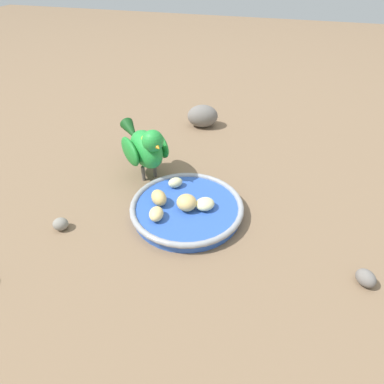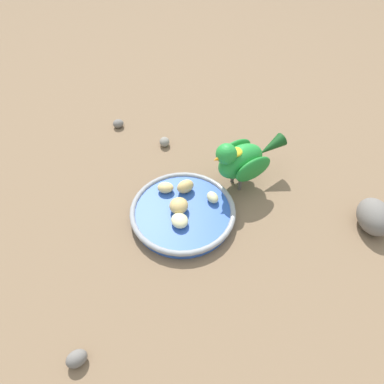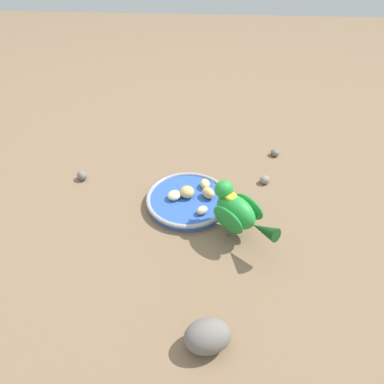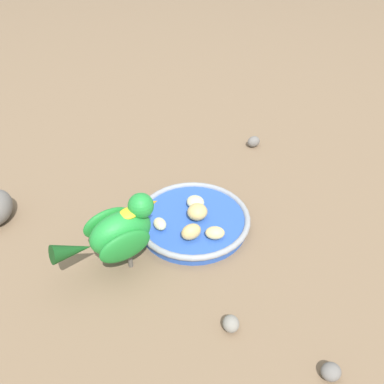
{
  "view_description": "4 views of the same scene",
  "coord_description": "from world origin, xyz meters",
  "px_view_note": "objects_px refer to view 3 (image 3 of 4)",
  "views": [
    {
      "loc": [
        -0.45,
        -0.15,
        0.42
      ],
      "look_at": [
        0.04,
        -0.01,
        0.04
      ],
      "focal_mm": 31.53,
      "sensor_mm": 36.0,
      "label": 1
    },
    {
      "loc": [
        0.14,
        -0.42,
        0.55
      ],
      "look_at": [
        0.03,
        0.01,
        0.06
      ],
      "focal_mm": 31.59,
      "sensor_mm": 36.0,
      "label": 2
    },
    {
      "loc": [
        0.67,
        0.05,
        0.59
      ],
      "look_at": [
        0.02,
        0.0,
        0.04
      ],
      "focal_mm": 31.86,
      "sensor_mm": 36.0,
      "label": 3
    },
    {
      "loc": [
        -0.1,
        0.57,
        0.54
      ],
      "look_at": [
        0.03,
        -0.04,
        0.06
      ],
      "focal_mm": 39.44,
      "sensor_mm": 36.0,
      "label": 4
    }
  ],
  "objects_px": {
    "apple_piece_3": "(202,210)",
    "pebble_0": "(82,176)",
    "apple_piece_2": "(174,195)",
    "apple_piece_4": "(208,193)",
    "parrot": "(237,211)",
    "apple_piece_0": "(187,192)",
    "rock_large": "(207,336)",
    "feeding_bowl": "(188,200)",
    "pebble_1": "(265,180)",
    "pebble_2": "(275,153)",
    "apple_piece_1": "(205,184)"
  },
  "relations": [
    {
      "from": "apple_piece_3",
      "to": "parrot",
      "type": "bearing_deg",
      "value": 60.29
    },
    {
      "from": "feeding_bowl",
      "to": "pebble_1",
      "type": "height_order",
      "value": "feeding_bowl"
    },
    {
      "from": "pebble_0",
      "to": "pebble_2",
      "type": "bearing_deg",
      "value": 105.93
    },
    {
      "from": "rock_large",
      "to": "pebble_1",
      "type": "distance_m",
      "value": 0.49
    },
    {
      "from": "apple_piece_0",
      "to": "pebble_0",
      "type": "bearing_deg",
      "value": -103.93
    },
    {
      "from": "feeding_bowl",
      "to": "apple_piece_3",
      "type": "bearing_deg",
      "value": 36.75
    },
    {
      "from": "apple_piece_3",
      "to": "apple_piece_4",
      "type": "distance_m",
      "value": 0.06
    },
    {
      "from": "apple_piece_4",
      "to": "pebble_2",
      "type": "xyz_separation_m",
      "value": [
        -0.23,
        0.2,
        -0.02
      ]
    },
    {
      "from": "apple_piece_2",
      "to": "apple_piece_4",
      "type": "relative_size",
      "value": 0.97
    },
    {
      "from": "parrot",
      "to": "pebble_2",
      "type": "relative_size",
      "value": 5.43
    },
    {
      "from": "apple_piece_0",
      "to": "apple_piece_2",
      "type": "distance_m",
      "value": 0.03
    },
    {
      "from": "apple_piece_4",
      "to": "parrot",
      "type": "height_order",
      "value": "parrot"
    },
    {
      "from": "parrot",
      "to": "pebble_0",
      "type": "bearing_deg",
      "value": 21.84
    },
    {
      "from": "pebble_0",
      "to": "pebble_1",
      "type": "bearing_deg",
      "value": 92.06
    },
    {
      "from": "apple_piece_2",
      "to": "apple_piece_4",
      "type": "bearing_deg",
      "value": 96.91
    },
    {
      "from": "pebble_0",
      "to": "apple_piece_2",
      "type": "bearing_deg",
      "value": 72.5
    },
    {
      "from": "apple_piece_4",
      "to": "pebble_0",
      "type": "bearing_deg",
      "value": -101.86
    },
    {
      "from": "apple_piece_3",
      "to": "parrot",
      "type": "xyz_separation_m",
      "value": [
        0.04,
        0.08,
        0.05
      ]
    },
    {
      "from": "apple_piece_0",
      "to": "rock_large",
      "type": "xyz_separation_m",
      "value": [
        0.38,
        0.07,
        -0.0
      ]
    },
    {
      "from": "rock_large",
      "to": "pebble_1",
      "type": "bearing_deg",
      "value": 163.02
    },
    {
      "from": "apple_piece_0",
      "to": "apple_piece_2",
      "type": "bearing_deg",
      "value": -72.23
    },
    {
      "from": "apple_piece_1",
      "to": "feeding_bowl",
      "type": "bearing_deg",
      "value": -41.15
    },
    {
      "from": "pebble_1",
      "to": "apple_piece_0",
      "type": "bearing_deg",
      "value": -65.81
    },
    {
      "from": "parrot",
      "to": "pebble_1",
      "type": "relative_size",
      "value": 5.52
    },
    {
      "from": "apple_piece_0",
      "to": "apple_piece_4",
      "type": "xyz_separation_m",
      "value": [
        -0.0,
        0.05,
        -0.0
      ]
    },
    {
      "from": "apple_piece_0",
      "to": "pebble_2",
      "type": "xyz_separation_m",
      "value": [
        -0.23,
        0.25,
        -0.02
      ]
    },
    {
      "from": "feeding_bowl",
      "to": "apple_piece_2",
      "type": "height_order",
      "value": "apple_piece_2"
    },
    {
      "from": "apple_piece_4",
      "to": "pebble_2",
      "type": "height_order",
      "value": "apple_piece_4"
    },
    {
      "from": "rock_large",
      "to": "pebble_0",
      "type": "bearing_deg",
      "value": -140.72
    },
    {
      "from": "apple_piece_1",
      "to": "pebble_2",
      "type": "distance_m",
      "value": 0.28
    },
    {
      "from": "apple_piece_0",
      "to": "pebble_0",
      "type": "height_order",
      "value": "apple_piece_0"
    },
    {
      "from": "rock_large",
      "to": "pebble_0",
      "type": "height_order",
      "value": "rock_large"
    },
    {
      "from": "rock_large",
      "to": "pebble_1",
      "type": "height_order",
      "value": "rock_large"
    },
    {
      "from": "rock_large",
      "to": "pebble_0",
      "type": "xyz_separation_m",
      "value": [
        -0.45,
        -0.37,
        -0.02
      ]
    },
    {
      "from": "apple_piece_3",
      "to": "pebble_0",
      "type": "bearing_deg",
      "value": -111.47
    },
    {
      "from": "apple_piece_1",
      "to": "pebble_2",
      "type": "bearing_deg",
      "value": 132.78
    },
    {
      "from": "apple_piece_0",
      "to": "apple_piece_2",
      "type": "xyz_separation_m",
      "value": [
        0.01,
        -0.03,
        -0.0
      ]
    },
    {
      "from": "apple_piece_4",
      "to": "pebble_2",
      "type": "bearing_deg",
      "value": 139.63
    },
    {
      "from": "apple_piece_3",
      "to": "pebble_2",
      "type": "relative_size",
      "value": 1.05
    },
    {
      "from": "apple_piece_1",
      "to": "pebble_0",
      "type": "bearing_deg",
      "value": -95.65
    },
    {
      "from": "apple_piece_2",
      "to": "pebble_0",
      "type": "height_order",
      "value": "apple_piece_2"
    },
    {
      "from": "feeding_bowl",
      "to": "apple_piece_0",
      "type": "distance_m",
      "value": 0.02
    },
    {
      "from": "feeding_bowl",
      "to": "rock_large",
      "type": "height_order",
      "value": "rock_large"
    },
    {
      "from": "apple_piece_2",
      "to": "rock_large",
      "type": "xyz_separation_m",
      "value": [
        0.36,
        0.1,
        0.0
      ]
    },
    {
      "from": "feeding_bowl",
      "to": "apple_piece_2",
      "type": "bearing_deg",
      "value": -85.23
    },
    {
      "from": "pebble_0",
      "to": "parrot",
      "type": "bearing_deg",
      "value": 66.92
    },
    {
      "from": "pebble_0",
      "to": "pebble_2",
      "type": "relative_size",
      "value": 1.14
    },
    {
      "from": "apple_piece_3",
      "to": "rock_large",
      "type": "height_order",
      "value": "rock_large"
    },
    {
      "from": "apple_piece_4",
      "to": "apple_piece_3",
      "type": "bearing_deg",
      "value": -11.75
    },
    {
      "from": "pebble_1",
      "to": "rock_large",
      "type": "bearing_deg",
      "value": -16.98
    }
  ]
}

